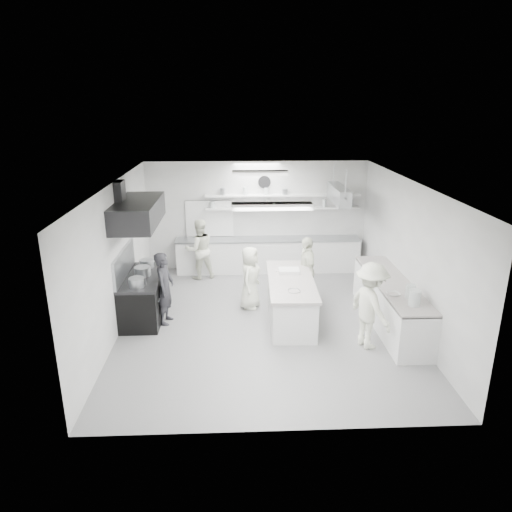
{
  "coord_description": "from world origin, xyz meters",
  "views": [
    {
      "loc": [
        -0.58,
        -9.12,
        4.55
      ],
      "look_at": [
        -0.15,
        0.6,
        1.31
      ],
      "focal_mm": 32.94,
      "sensor_mm": 36.0,
      "label": 1
    }
  ],
  "objects_px": {
    "cook_stove": "(165,288)",
    "cook_back": "(199,249)",
    "back_counter": "(268,255)",
    "stove": "(144,298)",
    "prep_island": "(291,300)",
    "right_counter": "(390,304)"
  },
  "relations": [
    {
      "from": "cook_stove",
      "to": "cook_back",
      "type": "xyz_separation_m",
      "value": [
        0.54,
        2.63,
        0.02
      ]
    },
    {
      "from": "back_counter",
      "to": "stove",
      "type": "bearing_deg",
      "value": -136.01
    },
    {
      "from": "back_counter",
      "to": "prep_island",
      "type": "relative_size",
      "value": 2.11
    },
    {
      "from": "cook_back",
      "to": "stove",
      "type": "bearing_deg",
      "value": 46.16
    },
    {
      "from": "prep_island",
      "to": "cook_back",
      "type": "distance_m",
      "value": 3.37
    },
    {
      "from": "cook_stove",
      "to": "cook_back",
      "type": "relative_size",
      "value": 0.97
    },
    {
      "from": "prep_island",
      "to": "cook_stove",
      "type": "relative_size",
      "value": 1.51
    },
    {
      "from": "back_counter",
      "to": "cook_back",
      "type": "relative_size",
      "value": 3.1
    },
    {
      "from": "cook_back",
      "to": "cook_stove",
      "type": "bearing_deg",
      "value": 58.65
    },
    {
      "from": "cook_stove",
      "to": "cook_back",
      "type": "bearing_deg",
      "value": -3.35
    },
    {
      "from": "cook_back",
      "to": "prep_island",
      "type": "bearing_deg",
      "value": 109.73
    },
    {
      "from": "right_counter",
      "to": "prep_island",
      "type": "height_order",
      "value": "right_counter"
    },
    {
      "from": "right_counter",
      "to": "cook_back",
      "type": "distance_m",
      "value": 5.14
    },
    {
      "from": "stove",
      "to": "prep_island",
      "type": "xyz_separation_m",
      "value": [
        3.17,
        -0.26,
        -0.01
      ]
    },
    {
      "from": "right_counter",
      "to": "cook_stove",
      "type": "xyz_separation_m",
      "value": [
        -4.75,
        0.3,
        0.32
      ]
    },
    {
      "from": "prep_island",
      "to": "back_counter",
      "type": "bearing_deg",
      "value": 96.82
    },
    {
      "from": "prep_island",
      "to": "right_counter",
      "type": "bearing_deg",
      "value": -7.71
    },
    {
      "from": "back_counter",
      "to": "prep_island",
      "type": "height_order",
      "value": "back_counter"
    },
    {
      "from": "cook_stove",
      "to": "prep_island",
      "type": "bearing_deg",
      "value": -80.8
    },
    {
      "from": "right_counter",
      "to": "cook_back",
      "type": "relative_size",
      "value": 2.05
    },
    {
      "from": "back_counter",
      "to": "right_counter",
      "type": "bearing_deg",
      "value": -55.35
    },
    {
      "from": "stove",
      "to": "back_counter",
      "type": "distance_m",
      "value": 4.03
    }
  ]
}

